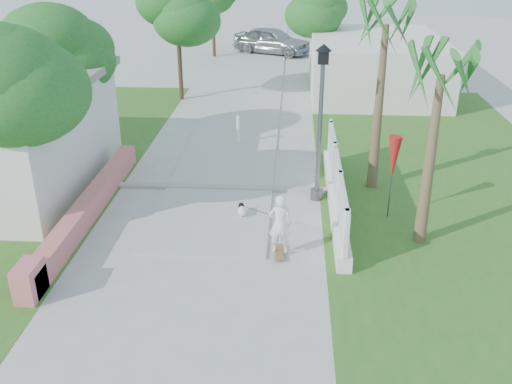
# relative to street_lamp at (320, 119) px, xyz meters

# --- Properties ---
(ground) EXTENTS (90.00, 90.00, 0.00)m
(ground) POSITION_rel_street_lamp_xyz_m (-2.90, -5.50, -2.43)
(ground) COLOR #B7B7B2
(ground) RESTS_ON ground
(path_strip) EXTENTS (3.20, 36.00, 0.06)m
(path_strip) POSITION_rel_street_lamp_xyz_m (-2.90, 14.50, -2.40)
(path_strip) COLOR #B7B7B2
(path_strip) RESTS_ON ground
(curb) EXTENTS (6.50, 0.25, 0.10)m
(curb) POSITION_rel_street_lamp_xyz_m (-2.90, 0.50, -2.38)
(curb) COLOR #999993
(curb) RESTS_ON ground
(grass_left) EXTENTS (8.00, 20.00, 0.01)m
(grass_left) POSITION_rel_street_lamp_xyz_m (-9.90, 2.50, -2.42)
(grass_left) COLOR #2F6820
(grass_left) RESTS_ON ground
(grass_right) EXTENTS (8.00, 20.00, 0.01)m
(grass_right) POSITION_rel_street_lamp_xyz_m (4.10, 2.50, -2.42)
(grass_right) COLOR #2F6820
(grass_right) RESTS_ON ground
(pink_wall) EXTENTS (0.45, 8.20, 0.80)m
(pink_wall) POSITION_rel_street_lamp_xyz_m (-6.20, -1.95, -2.11)
(pink_wall) COLOR #D06A6C
(pink_wall) RESTS_ON ground
(lattice_fence) EXTENTS (0.35, 7.00, 1.50)m
(lattice_fence) POSITION_rel_street_lamp_xyz_m (0.50, -0.50, -1.88)
(lattice_fence) COLOR white
(lattice_fence) RESTS_ON ground
(building_right) EXTENTS (6.00, 8.00, 2.60)m
(building_right) POSITION_rel_street_lamp_xyz_m (3.10, 12.50, -1.13)
(building_right) COLOR silver
(building_right) RESTS_ON ground
(street_lamp) EXTENTS (0.44, 0.44, 4.44)m
(street_lamp) POSITION_rel_street_lamp_xyz_m (0.00, 0.00, 0.00)
(street_lamp) COLOR #59595E
(street_lamp) RESTS_ON ground
(bollard) EXTENTS (0.14, 0.14, 1.09)m
(bollard) POSITION_rel_street_lamp_xyz_m (-2.70, 4.50, -1.84)
(bollard) COLOR white
(bollard) RESTS_ON ground
(patio_umbrella) EXTENTS (0.36, 0.36, 2.30)m
(patio_umbrella) POSITION_rel_street_lamp_xyz_m (1.90, -1.00, -0.74)
(patio_umbrella) COLOR #59595E
(patio_umbrella) RESTS_ON ground
(tree_left_near) EXTENTS (3.60, 3.60, 5.28)m
(tree_left_near) POSITION_rel_street_lamp_xyz_m (-7.38, -2.52, 1.40)
(tree_left_near) COLOR #4C3826
(tree_left_near) RESTS_ON ground
(tree_left_mid) EXTENTS (3.20, 3.20, 4.85)m
(tree_left_mid) POSITION_rel_street_lamp_xyz_m (-8.38, 2.98, 1.07)
(tree_left_mid) COLOR #4C3826
(tree_left_mid) RESTS_ON ground
(tree_path_left) EXTENTS (3.40, 3.40, 5.23)m
(tree_path_left) POSITION_rel_street_lamp_xyz_m (-5.88, 10.48, 1.39)
(tree_path_left) COLOR #4C3826
(tree_path_left) RESTS_ON ground
(tree_path_right) EXTENTS (3.00, 3.00, 4.79)m
(tree_path_right) POSITION_rel_street_lamp_xyz_m (0.32, 14.48, 1.07)
(tree_path_right) COLOR #4C3826
(tree_path_right) RESTS_ON ground
(palm_far) EXTENTS (1.80, 1.80, 5.30)m
(palm_far) POSITION_rel_street_lamp_xyz_m (1.70, 1.00, 2.06)
(palm_far) COLOR brown
(palm_far) RESTS_ON ground
(palm_near) EXTENTS (1.80, 1.80, 4.70)m
(palm_near) POSITION_rel_street_lamp_xyz_m (2.50, -2.30, 1.53)
(palm_near) COLOR brown
(palm_near) RESTS_ON ground
(skateboarder) EXTENTS (1.33, 2.50, 1.58)m
(skateboarder) POSITION_rel_street_lamp_xyz_m (-1.52, -2.34, -1.74)
(skateboarder) COLOR olive
(skateboarder) RESTS_ON ground
(dog) EXTENTS (0.33, 0.52, 0.36)m
(dog) POSITION_rel_street_lamp_xyz_m (-2.06, -1.27, -2.23)
(dog) COLOR white
(dog) RESTS_ON ground
(parked_car) EXTENTS (5.25, 3.72, 1.66)m
(parked_car) POSITION_rel_street_lamp_xyz_m (-2.14, 21.51, -1.60)
(parked_car) COLOR #9D9FA4
(parked_car) RESTS_ON ground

